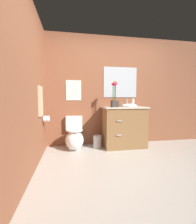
{
  "coord_description": "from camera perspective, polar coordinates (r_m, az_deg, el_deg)",
  "views": [
    {
      "loc": [
        -1.0,
        -2.02,
        1.04
      ],
      "look_at": [
        -0.42,
        1.19,
        0.79
      ],
      "focal_mm": 25.01,
      "sensor_mm": 36.0,
      "label": 1
    }
  ],
  "objects": [
    {
      "name": "ground_plane",
      "position": [
        2.48,
        15.51,
        -20.53
      ],
      "size": [
        10.08,
        10.08,
        0.0
      ],
      "primitive_type": "plane",
      "color": "#B2ADA3"
    },
    {
      "name": "wall_back",
      "position": [
        3.78,
        8.28,
        7.6
      ],
      "size": [
        4.7,
        0.05,
        2.5
      ],
      "primitive_type": "cube",
      "color": "brown",
      "rests_on": "ground_plane"
    },
    {
      "name": "wall_left",
      "position": [
        2.55,
        -22.75,
        8.82
      ],
      "size": [
        0.05,
        4.31,
        2.5
      ],
      "primitive_type": "cube",
      "color": "brown",
      "rests_on": "ground_plane"
    },
    {
      "name": "toilet",
      "position": [
        3.38,
        -8.62,
        -9.22
      ],
      "size": [
        0.38,
        0.59,
        0.69
      ],
      "color": "white",
      "rests_on": "ground_plane"
    },
    {
      "name": "vanity_cabinet",
      "position": [
        3.51,
        9.5,
        -5.18
      ],
      "size": [
        0.94,
        0.56,
        1.07
      ],
      "color": "brown",
      "rests_on": "ground_plane"
    },
    {
      "name": "flower_vase",
      "position": [
        3.32,
        6.13,
        5.35
      ],
      "size": [
        0.14,
        0.14,
        0.55
      ],
      "color": "#38332D",
      "rests_on": "vanity_cabinet"
    },
    {
      "name": "soap_bottle",
      "position": [
        3.66,
        12.62,
        3.33
      ],
      "size": [
        0.06,
        0.06,
        0.19
      ],
      "color": "white",
      "rests_on": "vanity_cabinet"
    },
    {
      "name": "trash_bin",
      "position": [
        3.45,
        -0.21,
        -10.72
      ],
      "size": [
        0.18,
        0.18,
        0.27
      ],
      "color": "#B7B7BC",
      "rests_on": "ground_plane"
    },
    {
      "name": "wall_poster",
      "position": [
        3.56,
        -8.93,
        7.83
      ],
      "size": [
        0.34,
        0.01,
        0.45
      ],
      "primitive_type": "cube",
      "color": "silver"
    },
    {
      "name": "wall_mirror",
      "position": [
        3.76,
        8.12,
        10.67
      ],
      "size": [
        0.8,
        0.01,
        0.7
      ],
      "primitive_type": "cube",
      "color": "#B2BCC6"
    },
    {
      "name": "hanging_towel",
      "position": [
        2.9,
        -20.24,
        3.71
      ],
      "size": [
        0.03,
        0.28,
        0.52
      ],
      "primitive_type": "cube",
      "color": "tan"
    },
    {
      "name": "toilet_paper_roll",
      "position": [
        3.14,
        -18.35,
        -2.36
      ],
      "size": [
        0.11,
        0.11,
        0.11
      ],
      "primitive_type": "cylinder",
      "rotation": [
        0.0,
        1.57,
        0.0
      ],
      "color": "white"
    }
  ]
}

